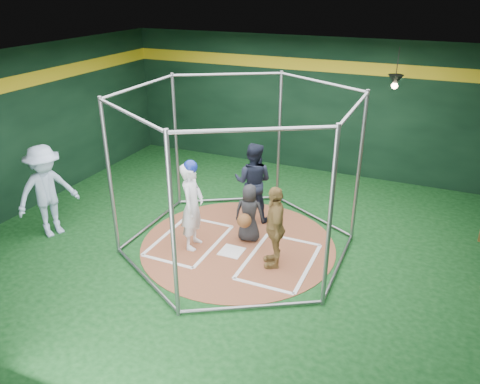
% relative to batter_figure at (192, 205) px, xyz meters
% --- Properties ---
extents(room_shell, '(10.10, 9.10, 3.53)m').
position_rel_batter_figure_xyz_m(room_shell, '(0.77, 0.40, 0.86)').
color(room_shell, '#0B3411').
rests_on(room_shell, ground).
extents(clay_disc, '(3.80, 3.80, 0.01)m').
position_rel_batter_figure_xyz_m(clay_disc, '(0.77, 0.39, -0.89)').
color(clay_disc, brown).
rests_on(clay_disc, ground).
extents(home_plate, '(0.43, 0.43, 0.01)m').
position_rel_batter_figure_xyz_m(home_plate, '(0.77, 0.09, -0.88)').
color(home_plate, white).
rests_on(home_plate, clay_disc).
extents(batter_box_left, '(1.17, 1.77, 0.01)m').
position_rel_batter_figure_xyz_m(batter_box_left, '(-0.18, 0.14, -0.88)').
color(batter_box_left, white).
rests_on(batter_box_left, clay_disc).
extents(batter_box_right, '(1.17, 1.77, 0.01)m').
position_rel_batter_figure_xyz_m(batter_box_right, '(1.72, 0.14, -0.88)').
color(batter_box_right, white).
rests_on(batter_box_right, clay_disc).
extents(batting_cage, '(4.05, 4.67, 3.00)m').
position_rel_batter_figure_xyz_m(batting_cage, '(0.77, 0.39, 0.60)').
color(batting_cage, gray).
rests_on(batting_cage, ground).
extents(pendant_lamp_near, '(0.34, 0.34, 0.90)m').
position_rel_batter_figure_xyz_m(pendant_lamp_near, '(2.97, 3.99, 1.84)').
color(pendant_lamp_near, black).
rests_on(pendant_lamp_near, room_shell).
extents(batter_figure, '(0.50, 0.68, 1.78)m').
position_rel_batter_figure_xyz_m(batter_figure, '(0.00, 0.00, 0.00)').
color(batter_figure, white).
rests_on(batter_figure, clay_disc).
extents(visitor_leopard, '(0.70, 0.98, 1.54)m').
position_rel_batter_figure_xyz_m(visitor_leopard, '(1.65, 0.02, -0.12)').
color(visitor_leopard, tan).
rests_on(visitor_leopard, clay_disc).
extents(catcher_figure, '(0.64, 0.63, 1.18)m').
position_rel_batter_figure_xyz_m(catcher_figure, '(0.89, 0.64, -0.30)').
color(catcher_figure, black).
rests_on(catcher_figure, clay_disc).
extents(umpire, '(0.90, 0.74, 1.71)m').
position_rel_batter_figure_xyz_m(umpire, '(0.61, 1.54, -0.03)').
color(umpire, black).
rests_on(umpire, clay_disc).
extents(bystander_blue, '(1.12, 1.40, 1.90)m').
position_rel_batter_figure_xyz_m(bystander_blue, '(-2.87, -0.71, 0.05)').
color(bystander_blue, '#ACC3E4').
rests_on(bystander_blue, ground).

